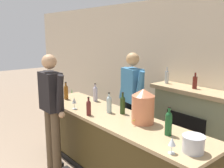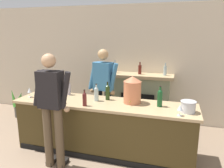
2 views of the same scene
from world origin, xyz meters
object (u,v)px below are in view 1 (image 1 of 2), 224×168
at_px(fireplace_stone, 193,121).
at_px(ice_bucket_steel, 193,144).
at_px(person_bartender, 132,101).
at_px(wine_bottle_riesling_slim, 95,93).
at_px(wine_bottle_cabernet_heavy, 66,91).
at_px(wine_bottle_rose_blush, 89,107).
at_px(potted_plant_corner, 78,105).
at_px(wine_bottle_port_short, 169,122).
at_px(wine_bottle_burgundy_dark, 123,104).
at_px(wine_bottle_merlot_tall, 109,104).
at_px(wine_glass_by_dispenser, 74,101).
at_px(person_customer, 52,109).
at_px(wine_glass_front_right, 60,90).
at_px(wine_glass_near_bucket, 172,142).
at_px(copper_dispenser, 143,106).

bearing_deg(fireplace_stone, ice_bucket_steel, -57.43).
relative_size(person_bartender, wine_bottle_riesling_slim, 5.70).
bearing_deg(wine_bottle_cabernet_heavy, ice_bucket_steel, -0.45).
bearing_deg(wine_bottle_rose_blush, potted_plant_corner, 152.27).
height_order(wine_bottle_port_short, wine_bottle_burgundy_dark, wine_bottle_port_short).
distance_m(wine_bottle_merlot_tall, wine_glass_by_dispenser, 0.58).
bearing_deg(wine_bottle_port_short, person_customer, -154.91).
relative_size(fireplace_stone, ice_bucket_steel, 6.62).
distance_m(potted_plant_corner, wine_glass_front_right, 1.79).
relative_size(wine_glass_near_bucket, wine_glass_front_right, 0.90).
relative_size(copper_dispenser, wine_glass_by_dispenser, 2.53).
bearing_deg(wine_bottle_riesling_slim, person_customer, -77.69).
bearing_deg(wine_bottle_rose_blush, wine_glass_by_dispenser, -179.40).
bearing_deg(wine_bottle_merlot_tall, wine_glass_near_bucket, -13.06).
bearing_deg(potted_plant_corner, ice_bucket_steel, -15.17).
relative_size(wine_glass_by_dispenser, wine_glass_front_right, 0.99).
height_order(potted_plant_corner, wine_glass_near_bucket, wine_glass_near_bucket).
distance_m(potted_plant_corner, person_bartender, 2.56).
relative_size(copper_dispenser, wine_bottle_rose_blush, 1.70).
height_order(copper_dispenser, wine_bottle_burgundy_dark, copper_dispenser).
bearing_deg(wine_glass_by_dispenser, fireplace_stone, 60.10).
xyz_separation_m(person_bartender, wine_glass_front_right, (-1.22, -0.66, 0.06)).
xyz_separation_m(person_customer, wine_glass_front_right, (-0.82, 0.57, 0.05)).
xyz_separation_m(wine_bottle_riesling_slim, wine_bottle_rose_blush, (0.56, -0.52, -0.02)).
relative_size(ice_bucket_steel, wine_glass_front_right, 1.24).
bearing_deg(fireplace_stone, potted_plant_corner, -170.64).
xyz_separation_m(ice_bucket_steel, wine_bottle_rose_blush, (-1.62, -0.17, 0.03)).
height_order(potted_plant_corner, copper_dispenser, copper_dispenser).
bearing_deg(person_customer, wine_bottle_rose_blush, 48.14).
bearing_deg(person_customer, ice_bucket_steel, 16.11).
relative_size(fireplace_stone, wine_bottle_merlot_tall, 4.92).
height_order(person_customer, wine_bottle_burgundy_dark, person_customer).
height_order(wine_bottle_port_short, wine_bottle_merlot_tall, wine_bottle_port_short).
bearing_deg(copper_dispenser, wine_bottle_burgundy_dark, 173.90).
distance_m(person_customer, wine_bottle_riesling_slim, 0.95).
relative_size(wine_bottle_riesling_slim, wine_bottle_burgundy_dark, 0.97).
relative_size(wine_bottle_riesling_slim, wine_glass_by_dispenser, 1.72).
relative_size(fireplace_stone, potted_plant_corner, 2.07).
distance_m(person_bartender, wine_glass_front_right, 1.39).
relative_size(ice_bucket_steel, wine_bottle_rose_blush, 0.84).
height_order(copper_dispenser, wine_glass_front_right, copper_dispenser).
distance_m(potted_plant_corner, wine_bottle_rose_blush, 2.79).
height_order(fireplace_stone, wine_glass_front_right, fireplace_stone).
xyz_separation_m(fireplace_stone, person_customer, (-0.97, -2.15, 0.41)).
bearing_deg(potted_plant_corner, wine_glass_near_bucket, -18.15).
relative_size(fireplace_stone, wine_bottle_port_short, 4.41).
relative_size(ice_bucket_steel, wine_bottle_merlot_tall, 0.74).
distance_m(person_bartender, wine_bottle_merlot_tall, 0.52).
distance_m(copper_dispenser, wine_glass_by_dispenser, 1.18).
bearing_deg(person_bartender, copper_dispenser, -33.34).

